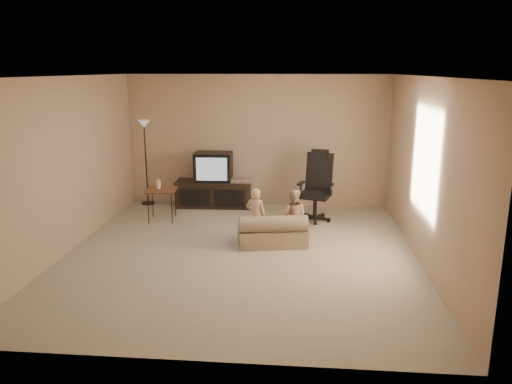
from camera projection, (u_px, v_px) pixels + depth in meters
floor at (240, 253)px, 7.21m from camera, size 5.50×5.50×0.00m
room_shell at (240, 149)px, 6.84m from camera, size 5.50×5.50×5.50m
tv_stand at (214, 184)px, 9.58m from camera, size 1.49×0.59×1.05m
office_chair at (316, 195)px, 8.73m from camera, size 0.71×0.73×1.23m
side_table at (161, 190)px, 8.67m from camera, size 0.55×0.55×0.76m
floor_lamp at (145, 143)px, 9.57m from camera, size 0.26×0.26×1.65m
child_sofa at (273, 232)px, 7.49m from camera, size 1.10×0.74×0.50m
toddler_left at (256, 216)px, 7.53m from camera, size 0.37×0.31×0.87m
toddler_right at (293, 216)px, 7.57m from camera, size 0.45×0.30×0.84m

